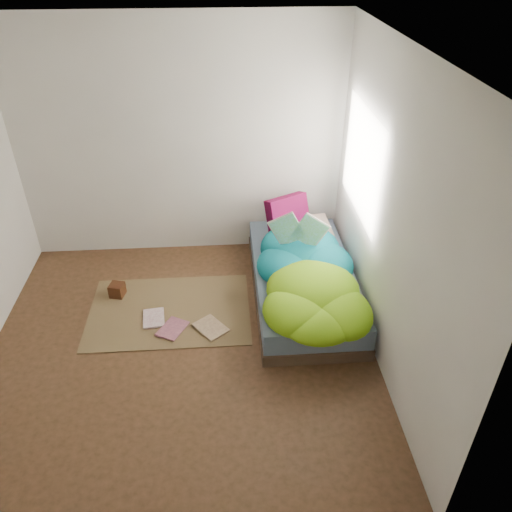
{
  "coord_description": "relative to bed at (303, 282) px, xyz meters",
  "views": [
    {
      "loc": [
        0.44,
        -3.36,
        3.27
      ],
      "look_at": [
        0.74,
        0.75,
        0.49
      ],
      "focal_mm": 35.0,
      "sensor_mm": 36.0,
      "label": 1
    }
  ],
  "objects": [
    {
      "name": "ground",
      "position": [
        -1.22,
        -0.72,
        -0.17
      ],
      "size": [
        3.5,
        3.5,
        0.0
      ],
      "primitive_type": "cube",
      "color": "#3C2B17",
      "rests_on": "ground"
    },
    {
      "name": "bed",
      "position": [
        0.0,
        0.0,
        0.0
      ],
      "size": [
        1.0,
        2.0,
        0.34
      ],
      "color": "#3E3021",
      "rests_on": "ground"
    },
    {
      "name": "duvet",
      "position": [
        0.0,
        -0.22,
        0.34
      ],
      "size": [
        0.96,
        1.84,
        0.34
      ],
      "primitive_type": null,
      "color": "#08627F",
      "rests_on": "bed"
    },
    {
      "name": "open_book",
      "position": [
        -0.06,
        0.1,
        0.66
      ],
      "size": [
        0.49,
        0.19,
        0.29
      ],
      "primitive_type": null,
      "rotation": [
        0.0,
        0.0,
        -0.2
      ],
      "color": "#3B872C",
      "rests_on": "duvet"
    },
    {
      "name": "floor_book_a",
      "position": [
        -1.62,
        -0.31,
        -0.15
      ],
      "size": [
        0.24,
        0.3,
        0.02
      ],
      "primitive_type": "imported",
      "rotation": [
        0.0,
        0.0,
        0.11
      ],
      "color": "white",
      "rests_on": "rug"
    },
    {
      "name": "rug",
      "position": [
        -1.37,
        -0.17,
        -0.16
      ],
      "size": [
        1.6,
        1.1,
        0.01
      ],
      "primitive_type": "cube",
      "color": "brown",
      "rests_on": "ground"
    },
    {
      "name": "room_walls",
      "position": [
        -1.21,
        -0.71,
        1.46
      ],
      "size": [
        3.54,
        3.54,
        2.62
      ],
      "color": "silver",
      "rests_on": "ground"
    },
    {
      "name": "floor_book_c",
      "position": [
        -1.05,
        -0.54,
        -0.14
      ],
      "size": [
        0.37,
        0.39,
        0.02
      ],
      "primitive_type": "imported",
      "rotation": [
        0.0,
        0.0,
        0.65
      ],
      "color": "tan",
      "rests_on": "rug"
    },
    {
      "name": "wooden_box",
      "position": [
        -1.93,
        0.11,
        -0.09
      ],
      "size": [
        0.17,
        0.17,
        0.14
      ],
      "primitive_type": "cube",
      "rotation": [
        0.0,
        0.0,
        -0.24
      ],
      "color": "#36190C",
      "rests_on": "rug"
    },
    {
      "name": "pillow_floral",
      "position": [
        0.07,
        0.6,
        0.24
      ],
      "size": [
        0.66,
        0.45,
        0.14
      ],
      "primitive_type": "cube",
      "rotation": [
        0.0,
        0.0,
        0.11
      ],
      "color": "beige",
      "rests_on": "bed"
    },
    {
      "name": "pillow_magenta",
      "position": [
        -0.09,
        0.65,
        0.4
      ],
      "size": [
        0.48,
        0.34,
        0.46
      ],
      "primitive_type": "cube",
      "rotation": [
        0.0,
        0.0,
        0.47
      ],
      "color": "#430420",
      "rests_on": "bed"
    },
    {
      "name": "floor_book_b",
      "position": [
        -1.41,
        -0.41,
        -0.14
      ],
      "size": [
        0.33,
        0.36,
        0.03
      ],
      "primitive_type": "imported",
      "rotation": [
        0.0,
        0.0,
        -0.5
      ],
      "color": "#C97481",
      "rests_on": "rug"
    }
  ]
}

